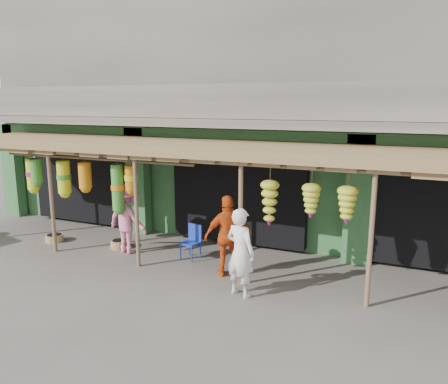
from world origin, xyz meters
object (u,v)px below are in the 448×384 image
at_px(blue_chair, 192,240).
at_px(person_front, 240,252).
at_px(person_vendor, 228,236).
at_px(person_shopper, 127,219).

bearing_deg(blue_chair, person_front, -28.18).
relative_size(person_front, person_vendor, 0.98).
distance_m(person_front, person_shopper, 3.66).
distance_m(person_vendor, person_shopper, 2.89).
height_order(person_front, person_shopper, person_front).
xyz_separation_m(person_vendor, person_shopper, (-2.87, 0.35, -0.03)).
relative_size(blue_chair, person_vendor, 0.46).
bearing_deg(person_front, person_vendor, -35.49).
xyz_separation_m(blue_chair, person_vendor, (1.21, -0.64, 0.43)).
bearing_deg(person_vendor, blue_chair, -63.96).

